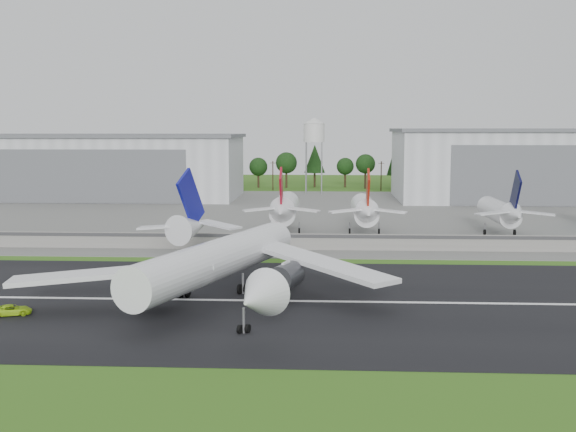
# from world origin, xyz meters

# --- Properties ---
(ground) EXTENTS (600.00, 600.00, 0.00)m
(ground) POSITION_xyz_m (0.00, 0.00, 0.00)
(ground) COLOR #355915
(ground) RESTS_ON ground
(runway) EXTENTS (320.00, 60.00, 0.10)m
(runway) POSITION_xyz_m (0.00, 10.00, 0.05)
(runway) COLOR black
(runway) RESTS_ON ground
(runway_centerline) EXTENTS (220.00, 1.00, 0.02)m
(runway_centerline) POSITION_xyz_m (0.00, 10.00, 0.11)
(runway_centerline) COLOR white
(runway_centerline) RESTS_ON runway
(apron) EXTENTS (320.00, 150.00, 0.10)m
(apron) POSITION_xyz_m (0.00, 120.00, 0.05)
(apron) COLOR slate
(apron) RESTS_ON ground
(blast_fence) EXTENTS (240.00, 0.61, 3.50)m
(blast_fence) POSITION_xyz_m (0.00, 54.99, 1.81)
(blast_fence) COLOR gray
(blast_fence) RESTS_ON ground
(hangar_west) EXTENTS (97.00, 44.00, 23.20)m
(hangar_west) POSITION_xyz_m (-80.00, 164.92, 11.63)
(hangar_west) COLOR silver
(hangar_west) RESTS_ON ground
(hangar_east) EXTENTS (102.00, 47.00, 25.20)m
(hangar_east) POSITION_xyz_m (75.00, 164.92, 12.63)
(hangar_east) COLOR silver
(hangar_east) RESTS_ON ground
(water_tower) EXTENTS (8.40, 8.40, 29.40)m
(water_tower) POSITION_xyz_m (-5.00, 185.00, 24.55)
(water_tower) COLOR #99999E
(water_tower) RESTS_ON ground
(utility_poles) EXTENTS (230.00, 3.00, 12.00)m
(utility_poles) POSITION_xyz_m (0.00, 200.00, 0.00)
(utility_poles) COLOR black
(utility_poles) RESTS_ON ground
(treeline) EXTENTS (320.00, 16.00, 22.00)m
(treeline) POSITION_xyz_m (0.00, 215.00, 0.00)
(treeline) COLOR black
(treeline) RESTS_ON ground
(main_airliner) EXTENTS (54.20, 57.65, 18.17)m
(main_airliner) POSITION_xyz_m (-16.05, 9.59, 4.89)
(main_airliner) COLOR white
(main_airliner) RESTS_ON runway
(ground_vehicle) EXTENTS (5.69, 4.06, 1.44)m
(ground_vehicle) POSITION_xyz_m (-42.70, -0.10, 0.82)
(ground_vehicle) COLOR #B4E51B
(ground_vehicle) RESTS_ON runway
(parked_jet_red_a) EXTENTS (7.36, 31.29, 16.85)m
(parked_jet_red_a) POSITION_xyz_m (-10.17, 76.58, 6.34)
(parked_jet_red_a) COLOR white
(parked_jet_red_a) RESTS_ON ground
(parked_jet_red_b) EXTENTS (7.36, 31.29, 16.65)m
(parked_jet_red_b) POSITION_xyz_m (8.90, 76.56, 6.15)
(parked_jet_red_b) COLOR white
(parked_jet_red_b) RESTS_ON ground
(parked_jet_navy) EXTENTS (7.36, 31.29, 16.37)m
(parked_jet_navy) POSITION_xyz_m (40.84, 76.51, 5.88)
(parked_jet_navy) COLOR silver
(parked_jet_navy) RESTS_ON ground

